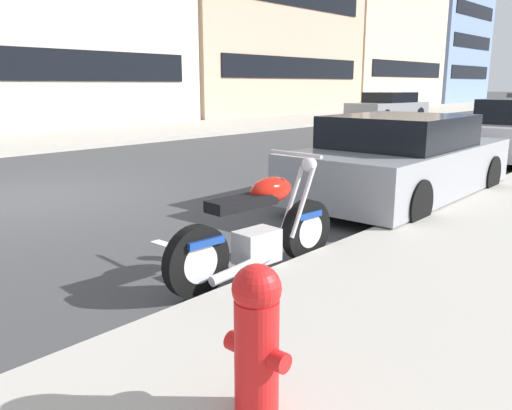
% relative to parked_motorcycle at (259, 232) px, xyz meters
% --- Properties ---
extents(ground_plane, '(260.00, 260.00, 0.00)m').
position_rel_parked_motorcycle_xyz_m(ground_plane, '(0.04, 4.90, -0.42)').
color(ground_plane, '#3D3D3F').
extents(sidewalk_far_curb, '(120.00, 5.00, 0.14)m').
position_rel_parked_motorcycle_xyz_m(sidewalk_far_curb, '(12.04, 12.38, -0.35)').
color(sidewalk_far_curb, '#ADA89E').
rests_on(sidewalk_far_curb, ground).
extents(parking_stall_stripe, '(0.12, 2.20, 0.01)m').
position_rel_parked_motorcycle_xyz_m(parking_stall_stripe, '(0.04, 0.52, -0.42)').
color(parking_stall_stripe, silver).
rests_on(parking_stall_stripe, ground).
extents(parked_motorcycle, '(1.99, 0.62, 1.11)m').
position_rel_parked_motorcycle_xyz_m(parked_motorcycle, '(0.00, 0.00, 0.00)').
color(parked_motorcycle, black).
rests_on(parked_motorcycle, ground).
extents(parked_car_near_corner, '(4.19, 1.92, 1.29)m').
position_rel_parked_motorcycle_xyz_m(parked_car_near_corner, '(3.80, 0.52, 0.19)').
color(parked_car_near_corner, gray).
rests_on(parked_car_near_corner, ground).
extents(car_opposite_curb, '(4.66, 2.22, 1.35)m').
position_rel_parked_motorcycle_xyz_m(car_opposite_curb, '(19.99, 9.37, 0.22)').
color(car_opposite_curb, gray).
rests_on(car_opposite_curb, ground).
extents(fire_hydrant, '(0.24, 0.36, 0.77)m').
position_rel_parked_motorcycle_xyz_m(fire_hydrant, '(-1.68, -1.47, 0.12)').
color(fire_hydrant, red).
rests_on(fire_hydrant, sidewalk_near_curb).
extents(townhouse_near_left, '(13.49, 9.33, 11.76)m').
position_rel_parked_motorcycle_xyz_m(townhouse_near_left, '(19.59, 19.31, 5.46)').
color(townhouse_near_left, tan).
rests_on(townhouse_near_left, ground).
extents(townhouse_far_uphill, '(12.43, 9.60, 12.64)m').
position_rel_parked_motorcycle_xyz_m(townhouse_far_uphill, '(32.81, 19.45, 5.90)').
color(townhouse_far_uphill, beige).
rests_on(townhouse_far_uphill, ground).
extents(townhouse_behind_pole, '(9.96, 10.10, 12.55)m').
position_rel_parked_motorcycle_xyz_m(townhouse_behind_pole, '(44.72, 19.70, 5.85)').
color(townhouse_behind_pole, '#6B84B2').
rests_on(townhouse_behind_pole, ground).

